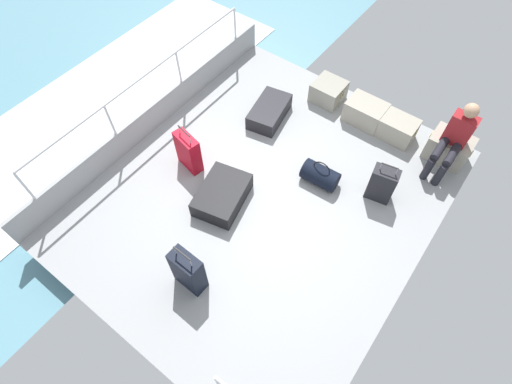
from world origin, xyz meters
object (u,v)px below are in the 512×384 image
Objects in this scene: suitcase_1 at (222,195)px; suitcase_4 at (188,271)px; cargo_crate_2 at (397,128)px; cargo_crate_0 at (328,91)px; suitcase_0 at (269,112)px; cargo_crate_1 at (365,112)px; passenger_seated at (454,138)px; suitcase_2 at (382,184)px; duffel_bag at (320,175)px; suitcase_3 at (188,152)px; cargo_crate_3 at (449,148)px.

suitcase_4 is (0.46, -1.16, 0.20)m from suitcase_1.
cargo_crate_2 is at bearing 75.84° from suitcase_4.
suitcase_4 is (0.34, -3.79, 0.16)m from cargo_crate_0.
suitcase_0 is 3.00m from suitcase_4.
cargo_crate_1 reaches higher than suitcase_1.
cargo_crate_2 is 0.54× the size of passenger_seated.
suitcase_0 is 1.25× the size of suitcase_2.
suitcase_2 reaches higher than cargo_crate_0.
duffel_bag reaches higher than cargo_crate_1.
suitcase_0 is (-0.54, -0.93, -0.04)m from cargo_crate_0.
cargo_crate_2 is (1.28, -0.08, 0.01)m from cargo_crate_0.
passenger_seated is (2.07, -0.18, 0.42)m from cargo_crate_0.
suitcase_3 is 1.84m from suitcase_4.
cargo_crate_1 is 0.58× the size of passenger_seated.
cargo_crate_0 is 0.56× the size of suitcase_1.
cargo_crate_2 is 0.72× the size of suitcase_4.
cargo_crate_2 is 1.22m from suitcase_2.
cargo_crate_3 is at bearing 90.00° from passenger_seated.
suitcase_2 reaches higher than cargo_crate_3.
suitcase_2 reaches higher than duffel_bag.
cargo_crate_2 is 1.11× the size of duffel_bag.
suitcase_1 is 1.43m from duffel_bag.
suitcase_2 is 1.31× the size of duffel_bag.
cargo_crate_0 is 0.88× the size of cargo_crate_2.
suitcase_2 is (1.71, 1.38, 0.15)m from suitcase_1.
cargo_crate_0 is at bearing 176.61° from cargo_crate_2.
duffel_bag is (0.08, -1.47, -0.03)m from cargo_crate_1.
passenger_seated is 1.19× the size of suitcase_1.
cargo_crate_1 is 1.47m from duffel_bag.
suitcase_0 is at bearing -145.66° from cargo_crate_1.
cargo_crate_0 is at bearing 141.81° from suitcase_2.
suitcase_2 is at bearing 63.80° from suitcase_4.
cargo_crate_0 is at bearing 117.44° from duffel_bag.
suitcase_1 reaches higher than suitcase_0.
cargo_crate_0 is 0.59× the size of suitcase_0.
cargo_crate_0 reaches higher than suitcase_0.
suitcase_2 is (2.13, -0.32, 0.16)m from suitcase_0.
cargo_crate_1 is 1.07× the size of cargo_crate_2.
duffel_bag is at bearing -108.21° from cargo_crate_2.
cargo_crate_2 reaches higher than cargo_crate_0.
cargo_crate_3 is at bearing 50.36° from duffel_bag.
passenger_seated reaches higher than cargo_crate_1.
suitcase_3 is (-1.62, -2.36, 0.13)m from cargo_crate_1.
suitcase_3 is at bearing -132.80° from cargo_crate_2.
cargo_crate_3 is (0.79, 0.08, 0.03)m from cargo_crate_2.
suitcase_2 is 0.85× the size of suitcase_4.
suitcase_1 is 1.23× the size of suitcase_3.
suitcase_3 reaches higher than suitcase_1.
passenger_seated is at bearing 46.71° from duffel_bag.
cargo_crate_2 is 3.83m from suitcase_4.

